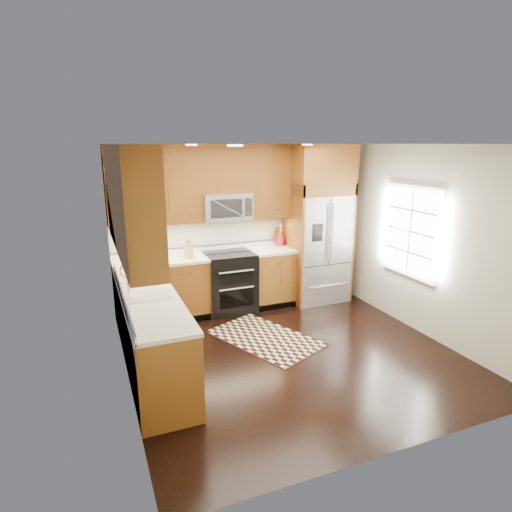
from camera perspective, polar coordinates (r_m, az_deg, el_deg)
name	(u,v)px	position (r m, az deg, el deg)	size (l,w,h in m)	color
ground	(290,352)	(5.67, 4.56, -12.65)	(4.00, 4.00, 0.00)	black
wall_back	(237,226)	(7.00, -2.56, 4.01)	(4.00, 0.02, 2.60)	beige
wall_left	(121,273)	(4.68, -17.61, -2.16)	(0.02, 4.00, 2.60)	beige
wall_right	(422,241)	(6.34, 21.22, 1.87)	(0.02, 4.00, 2.60)	beige
window	(411,231)	(6.45, 19.95, 3.10)	(0.04, 1.10, 1.30)	white
base_cabinets	(179,309)	(5.89, -10.23, -6.94)	(2.85, 3.00, 0.90)	brown
countertop	(186,272)	(5.87, -9.32, -2.11)	(2.86, 3.01, 0.04)	silver
upper_cabinets	(176,190)	(5.71, -10.56, 8.69)	(2.85, 3.00, 1.15)	brown
range	(230,282)	(6.82, -3.52, -3.50)	(0.76, 0.67, 0.95)	black
microwave	(226,207)	(6.67, -4.05, 6.59)	(0.76, 0.40, 0.42)	#B2B2B7
refrigerator	(318,224)	(7.21, 8.26, 4.21)	(0.98, 0.75, 2.60)	#B2B2B7
sink_faucet	(145,291)	(5.01, -14.54, -4.51)	(0.54, 0.44, 0.37)	#B2B2B7
rug	(265,338)	(6.01, 1.22, -10.86)	(0.90, 1.51, 0.01)	black
knife_block	(189,250)	(6.51, -8.97, 0.78)	(0.12, 0.15, 0.27)	tan
utensil_crock	(280,239)	(7.16, 3.26, 2.32)	(0.14, 0.14, 0.36)	maroon
cutting_board	(280,244)	(7.30, 3.20, 1.64)	(0.31, 0.31, 0.02)	brown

